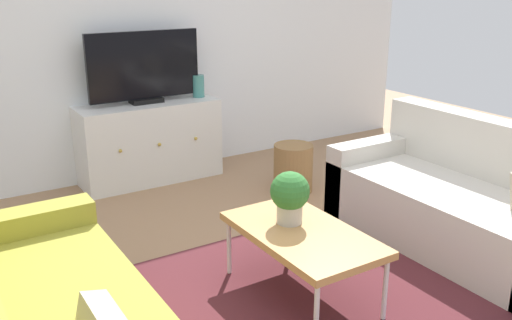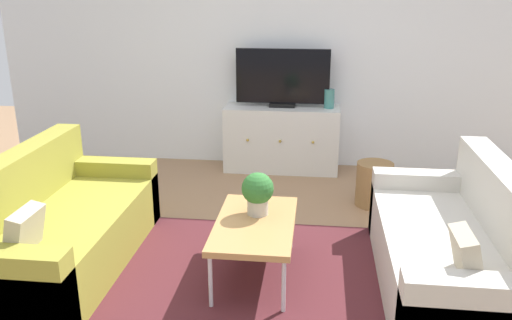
{
  "view_description": "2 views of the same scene",
  "coord_description": "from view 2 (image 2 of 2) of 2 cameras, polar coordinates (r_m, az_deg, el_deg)",
  "views": [
    {
      "loc": [
        -1.72,
        -2.37,
        1.8
      ],
      "look_at": [
        0.0,
        0.36,
        0.73
      ],
      "focal_mm": 39.37,
      "sensor_mm": 36.0,
      "label": 1
    },
    {
      "loc": [
        0.45,
        -3.42,
        1.99
      ],
      "look_at": [
        0.0,
        0.36,
        0.73
      ],
      "focal_mm": 37.28,
      "sensor_mm": 36.0,
      "label": 2
    }
  ],
  "objects": [
    {
      "name": "ground_plane",
      "position": [
        3.98,
        -0.63,
        -11.7
      ],
      "size": [
        10.0,
        10.0,
        0.0
      ],
      "primitive_type": "plane",
      "color": "#997251"
    },
    {
      "name": "wall_back",
      "position": [
        6.02,
        2.52,
        12.17
      ],
      "size": [
        6.4,
        0.12,
        2.7
      ],
      "primitive_type": "cube",
      "color": "white",
      "rests_on": "ground_plane"
    },
    {
      "name": "area_rug",
      "position": [
        3.85,
        -0.92,
        -12.73
      ],
      "size": [
        2.5,
        1.9,
        0.01
      ],
      "primitive_type": "cube",
      "color": "#4C1E23",
      "rests_on": "ground_plane"
    },
    {
      "name": "couch_left_side",
      "position": [
        4.18,
        -20.94,
        -7.12
      ],
      "size": [
        0.87,
        1.82,
        0.85
      ],
      "color": "olive",
      "rests_on": "ground_plane"
    },
    {
      "name": "couch_right_side",
      "position": [
        3.86,
        21.13,
        -9.32
      ],
      "size": [
        0.87,
        1.82,
        0.85
      ],
      "color": "beige",
      "rests_on": "ground_plane"
    },
    {
      "name": "coffee_table",
      "position": [
        3.74,
        -0.1,
        -7.07
      ],
      "size": [
        0.55,
        0.96,
        0.42
      ],
      "color": "#B7844C",
      "rests_on": "ground_plane"
    },
    {
      "name": "potted_plant",
      "position": [
        3.78,
        0.18,
        -3.41
      ],
      "size": [
        0.23,
        0.23,
        0.31
      ],
      "color": "#B7B2A8",
      "rests_on": "coffee_table"
    },
    {
      "name": "tv_console",
      "position": [
        5.93,
        2.76,
        2.32
      ],
      "size": [
        1.26,
        0.47,
        0.72
      ],
      "color": "silver",
      "rests_on": "ground_plane"
    },
    {
      "name": "flat_screen_tv",
      "position": [
        5.8,
        2.88,
        8.78
      ],
      "size": [
        1.01,
        0.16,
        0.63
      ],
      "color": "black",
      "rests_on": "tv_console"
    },
    {
      "name": "glass_vase",
      "position": [
        5.81,
        7.86,
        6.52
      ],
      "size": [
        0.11,
        0.11,
        0.2
      ],
      "primitive_type": "cylinder",
      "color": "teal",
      "rests_on": "tv_console"
    },
    {
      "name": "wicker_basket",
      "position": [
        5.12,
        12.55,
        -2.54
      ],
      "size": [
        0.34,
        0.34,
        0.42
      ],
      "primitive_type": "cylinder",
      "color": "olive",
      "rests_on": "ground_plane"
    }
  ]
}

